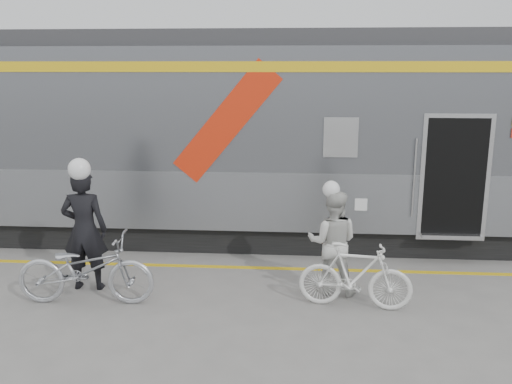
# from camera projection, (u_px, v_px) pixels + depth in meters

# --- Properties ---
(ground) EXTENTS (90.00, 90.00, 0.00)m
(ground) POSITION_uv_depth(u_px,v_px,m) (240.00, 324.00, 7.43)
(ground) COLOR slate
(ground) RESTS_ON ground
(train) EXTENTS (24.00, 3.17, 4.10)m
(train) POSITION_uv_depth(u_px,v_px,m) (325.00, 137.00, 10.94)
(train) COLOR black
(train) RESTS_ON ground
(safety_strip) EXTENTS (24.00, 0.12, 0.01)m
(safety_strip) POSITION_uv_depth(u_px,v_px,m) (252.00, 268.00, 9.52)
(safety_strip) COLOR gold
(safety_strip) RESTS_ON ground
(man) EXTENTS (0.73, 0.50, 1.93)m
(man) POSITION_uv_depth(u_px,v_px,m) (85.00, 230.00, 8.45)
(man) COLOR black
(man) RESTS_ON ground
(bicycle_left) EXTENTS (2.06, 0.80, 1.06)m
(bicycle_left) POSITION_uv_depth(u_px,v_px,m) (86.00, 269.00, 8.00)
(bicycle_left) COLOR #B3B5BB
(bicycle_left) RESTS_ON ground
(woman) EXTENTS (0.87, 0.72, 1.63)m
(woman) POSITION_uv_depth(u_px,v_px,m) (333.00, 242.00, 8.33)
(woman) COLOR beige
(woman) RESTS_ON ground
(bicycle_right) EXTENTS (1.69, 0.68, 0.99)m
(bicycle_right) POSITION_uv_depth(u_px,v_px,m) (355.00, 276.00, 7.85)
(bicycle_right) COLOR silver
(bicycle_right) RESTS_ON ground
(helmet_man) EXTENTS (0.34, 0.34, 0.34)m
(helmet_man) POSITION_uv_depth(u_px,v_px,m) (79.00, 158.00, 8.19)
(helmet_man) COLOR white
(helmet_man) RESTS_ON man
(helmet_woman) EXTENTS (0.26, 0.26, 0.26)m
(helmet_woman) POSITION_uv_depth(u_px,v_px,m) (335.00, 182.00, 8.12)
(helmet_woman) COLOR white
(helmet_woman) RESTS_ON woman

